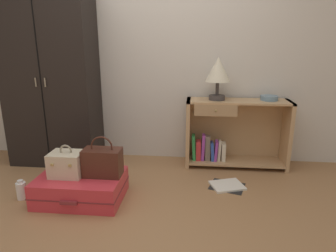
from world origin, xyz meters
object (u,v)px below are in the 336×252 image
Objects in this scene: open_book_on_floor at (227,186)px; wardrobe at (51,80)px; bookshelf at (232,134)px; train_case at (67,164)px; table_lamp at (218,72)px; bottle at (21,190)px; bowl at (269,98)px; handbag at (103,162)px; suitcase_large at (81,187)px.

wardrobe is at bearing 165.92° from open_book_on_floor.
wardrobe is at bearing -177.93° from bookshelf.
bookshelf is at bearing 31.40° from train_case.
table_lamp is at bearing 100.64° from open_book_on_floor.
open_book_on_floor is at bearing 12.74° from bottle.
bottle is at bearing -153.27° from bookshelf.
bowl is at bearing 51.02° from open_book_on_floor.
bookshelf is 2.15m from bottle.
bottle is at bearing -173.40° from handbag.
wardrobe reaches higher than open_book_on_floor.
wardrobe is 1.32m from suitcase_large.
table_lamp is at bearing -177.08° from bowl.
bookshelf is 3.11× the size of handbag.
table_lamp reaches higher than bottle.
open_book_on_floor is at bearing 16.61° from handbag.
bottle is 1.87m from open_book_on_floor.
handbag is (-1.00, -0.86, -0.70)m from table_lamp.
train_case is (-1.86, -0.92, -0.44)m from bowl.
open_book_on_floor is (-0.08, -0.55, -0.36)m from bookshelf.
bottle is 0.47× the size of open_book_on_floor.
table_lamp is 1.16m from open_book_on_floor.
bowl is 2.08m from suitcase_large.
bowl is 0.65× the size of train_case.
bottle is at bearing -172.94° from train_case.
wardrobe is at bearing 134.59° from handbag.
table_lamp is (1.80, 0.05, 0.10)m from wardrobe.
suitcase_large is at bearing -143.50° from table_lamp.
train_case is at bearing -174.03° from handbag.
table_lamp is 0.61m from bowl.
table_lamp reaches higher than suitcase_large.
suitcase_large is at bearing -146.69° from bookshelf.
wardrobe is 1.15m from train_case.
wardrobe is 6.75× the size of train_case.
wardrobe reaches higher than handbag.
bookshelf is 1.67m from suitcase_large.
bottle is at bearing -156.93° from bowl.
suitcase_large is (0.60, -0.83, -0.83)m from wardrobe.
wardrobe is 5.04× the size of open_book_on_floor.
open_book_on_floor is at bearing -79.36° from table_lamp.
bottle reaches higher than open_book_on_floor.
bowl is (2.35, 0.08, -0.18)m from wardrobe.
bookshelf is 1.74m from train_case.
table_lamp is 2.19m from bottle.
suitcase_large reaches higher than bottle.
bookshelf is at bearing 81.69° from open_book_on_floor.
suitcase_large is at bearing 5.79° from bottle.
bookshelf is at bearing 26.73° from bottle.
wardrobe is 1.28m from handbag.
wardrobe is at bearing 120.30° from train_case.
bookshelf is 6.19× the size of bottle.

